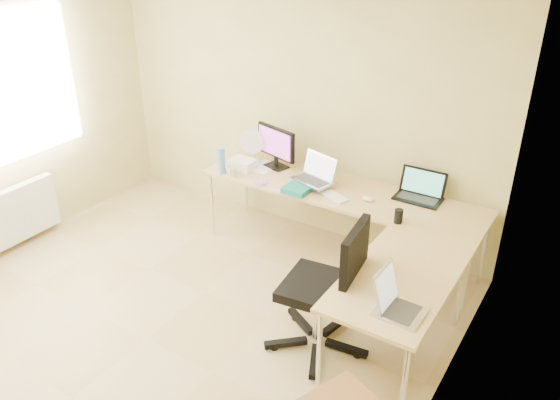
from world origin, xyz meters
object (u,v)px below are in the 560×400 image
Objects in this scene: desk_main at (338,224)px; laptop_return at (402,298)px; office_chair at (319,291)px; laptop_black at (419,186)px; desk_fan at (255,147)px; monitor at (276,147)px; water_bottle at (221,161)px; desk_return at (395,318)px; mug at (231,171)px; keyboard at (330,194)px; laptop_center at (313,169)px.

laptop_return is at bearing -50.79° from desk_main.
laptop_return is 0.80m from office_chair.
desk_main is 1.26m from office_chair.
laptop_black is 1.70m from desk_fan.
laptop_return is at bearing -53.36° from desk_fan.
office_chair is (1.20, -1.29, -0.44)m from monitor.
desk_main is 2.39× the size of office_chair.
water_bottle is at bearing -116.23° from monitor.
desk_return is at bearing -18.49° from water_bottle.
monitor reaches higher than mug.
mug is (-0.98, -0.15, 0.04)m from keyboard.
office_chair is at bearing -69.84° from desk_main.
laptop_center is 0.81m from desk_fan.
monitor reaches higher than office_chair.
water_bottle is at bearing -121.43° from desk_fan.
mug is at bearing -147.90° from keyboard.
keyboard is (-0.03, -0.14, 0.37)m from desk_main.
desk_main is at bearing 16.42° from mug.
desk_fan is at bearing 131.54° from office_chair.
keyboard is 0.99m from mug.
office_chair is at bearing -29.48° from water_bottle.
water_bottle reaches higher than mug.
monitor reaches higher than desk_fan.
monitor is 2.41m from laptop_return.
laptop_center is at bearing 48.25° from laptop_return.
monitor is at bearing 175.71° from laptop_center.
laptop_center is 1.35m from office_chair.
monitor is 1.44m from laptop_black.
mug is at bearing -163.58° from desk_main.
mug is 0.30× the size of laptop_return.
mug is 0.43m from desk_fan.
desk_fan reaches higher than mug.
mug is at bearing -164.26° from laptop_black.
office_chair is at bearing -161.73° from desk_return.
laptop_return is at bearing -22.90° from office_chair.
mug is at bearing 0.00° from water_bottle.
desk_main is at bearing 14.80° from water_bottle.
keyboard is at bearing 107.44° from office_chair.
monitor is at bearing 126.11° from office_chair.
desk_fan is at bearing 150.73° from desk_return.
water_bottle is at bearing 143.75° from office_chair.
laptop_black is 1.75m from mug.
desk_main and desk_return have the same top height.
mug is (-1.68, -0.48, -0.08)m from laptop_black.
water_bottle is 0.24× the size of office_chair.
water_bottle is at bearing 180.00° from mug.
desk_main is 2.04× the size of desk_return.
monitor is 1.21× the size of laptop_black.
desk_return is at bearing -75.83° from laptop_black.
desk_main is 1.84m from laptop_return.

